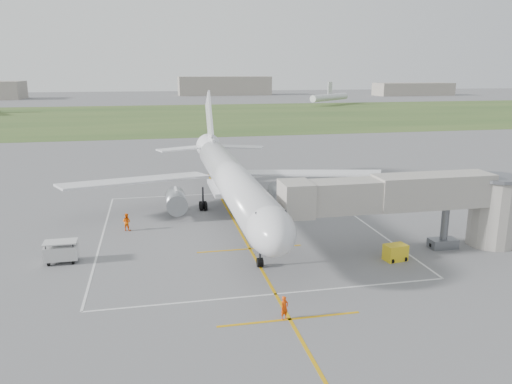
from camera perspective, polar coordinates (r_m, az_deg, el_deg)
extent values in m
plane|color=#5F5F62|center=(56.78, -2.66, -3.07)|extent=(700.00, 700.00, 0.00)
cube|color=#324F22|center=(184.59, -9.24, 8.53)|extent=(700.00, 120.00, 0.02)
cube|color=#C68F0B|center=(52.08, -1.77, -4.63)|extent=(0.25, 60.00, 0.01)
cube|color=#C68F0B|center=(34.99, 3.87, -14.31)|extent=(10.00, 0.25, 0.01)
cube|color=#C68F0B|center=(47.44, -0.71, -6.50)|extent=(10.00, 0.25, 0.01)
cube|color=silver|center=(68.23, -4.28, -0.19)|extent=(28.00, 0.20, 0.01)
cube|color=silver|center=(38.44, 2.24, -11.57)|extent=(28.00, 0.20, 0.01)
cube|color=silver|center=(52.60, -17.22, -5.08)|extent=(0.20, 32.00, 0.01)
cube|color=silver|center=(56.98, 12.07, -3.30)|extent=(0.20, 32.00, 0.01)
cylinder|color=silver|center=(55.64, -2.71, 1.37)|extent=(3.80, 36.00, 3.80)
ellipsoid|color=silver|center=(38.58, 1.58, -4.28)|extent=(3.80, 7.22, 3.80)
cube|color=black|center=(37.43, 1.91, -3.17)|extent=(2.40, 1.60, 0.99)
cone|color=silver|center=(75.54, -5.21, 4.95)|extent=(3.80, 6.00, 3.80)
cube|color=silver|center=(63.93, 5.76, 2.17)|extent=(17.93, 11.24, 1.23)
cube|color=silver|center=(61.05, -13.39, 1.31)|extent=(17.93, 11.24, 1.23)
cube|color=silver|center=(58.88, -3.16, 0.51)|extent=(4.20, 8.00, 0.50)
cube|color=silver|center=(75.70, -5.35, 8.24)|extent=(0.30, 7.89, 8.65)
cube|color=silver|center=(73.88, -5.10, 5.77)|extent=(0.35, 5.00, 1.20)
cube|color=silver|center=(75.81, -2.02, 5.18)|extent=(7.85, 5.03, 0.20)
cube|color=silver|center=(74.86, -8.39, 4.93)|extent=(7.85, 5.03, 0.20)
cylinder|color=gray|center=(59.87, 2.80, -0.29)|extent=(2.30, 4.20, 2.30)
cube|color=silver|center=(59.40, 2.88, 0.39)|extent=(0.25, 2.40, 1.20)
cylinder|color=gray|center=(58.07, -9.13, -0.90)|extent=(2.30, 4.20, 2.30)
cube|color=silver|center=(57.58, -9.15, -0.21)|extent=(0.25, 2.40, 1.20)
cylinder|color=black|center=(42.86, 0.46, -6.93)|extent=(0.18, 0.18, 2.60)
cylinder|color=black|center=(43.17, 0.31, -8.05)|extent=(0.28, 0.80, 0.80)
cylinder|color=black|center=(43.21, 0.60, -8.03)|extent=(0.28, 0.80, 0.80)
cylinder|color=black|center=(61.16, -0.67, -0.45)|extent=(0.22, 0.22, 2.80)
cylinder|color=black|center=(61.02, -0.86, -1.38)|extent=(0.32, 0.96, 0.96)
cylinder|color=black|center=(61.12, -0.35, -1.36)|extent=(0.32, 0.96, 0.96)
cylinder|color=black|center=(61.68, -0.99, -1.22)|extent=(0.32, 0.96, 0.96)
cylinder|color=black|center=(61.78, -0.48, -1.19)|extent=(0.32, 0.96, 0.96)
cylinder|color=black|center=(60.35, -6.08, -0.73)|extent=(0.22, 0.22, 2.80)
cylinder|color=black|center=(60.22, -6.29, -1.67)|extent=(0.32, 0.96, 0.96)
cylinder|color=black|center=(60.28, -5.76, -1.65)|extent=(0.32, 0.96, 0.96)
cylinder|color=black|center=(60.90, -6.36, -1.50)|extent=(0.32, 0.96, 0.96)
cylinder|color=black|center=(60.95, -5.83, -1.47)|extent=(0.32, 0.96, 0.96)
cube|color=#9D958D|center=(44.69, 9.94, -0.49)|extent=(11.09, 2.90, 2.80)
cube|color=#9D958D|center=(48.52, 19.56, 0.17)|extent=(11.09, 3.10, 3.00)
cube|color=#9D958D|center=(43.29, 4.59, -0.79)|extent=(2.60, 3.40, 3.00)
cylinder|color=slate|center=(50.25, 20.74, -3.74)|extent=(0.70, 0.70, 4.20)
cube|color=slate|center=(50.75, 20.58, -5.52)|extent=(2.60, 1.40, 0.90)
cylinder|color=#9D958D|center=(52.77, 25.43, -2.13)|extent=(4.40, 4.40, 6.40)
cylinder|color=slate|center=(52.02, 25.82, 1.47)|extent=(5.00, 5.00, 0.30)
cylinder|color=black|center=(50.26, 19.60, -5.74)|extent=(0.70, 0.30, 0.70)
cylinder|color=black|center=(51.31, 21.52, -5.51)|extent=(0.70, 0.30, 0.70)
cube|color=yellow|center=(46.18, 15.64, -6.67)|extent=(2.11, 1.54, 1.45)
cylinder|color=black|center=(45.58, 15.30, -7.61)|extent=(0.26, 0.45, 0.43)
cylinder|color=black|center=(46.36, 16.67, -7.34)|extent=(0.26, 0.45, 0.43)
cube|color=#BEBEBE|center=(47.13, -21.37, -6.42)|extent=(2.82, 1.73, 1.23)
cube|color=#BEBEBE|center=(46.83, -21.48, -5.33)|extent=(2.82, 1.73, 0.09)
cylinder|color=black|center=(46.63, -22.87, -6.49)|extent=(0.09, 0.09, 1.45)
cylinder|color=black|center=(46.27, -20.14, -6.39)|extent=(0.09, 0.09, 1.45)
cylinder|color=black|center=(47.87, -22.61, -5.94)|extent=(0.09, 0.09, 1.45)
cylinder|color=black|center=(47.52, -19.95, -5.84)|extent=(0.09, 0.09, 1.45)
cylinder|color=black|center=(46.98, -22.62, -7.55)|extent=(0.21, 0.45, 0.45)
cylinder|color=black|center=(46.66, -20.17, -7.47)|extent=(0.21, 0.45, 0.45)
cylinder|color=black|center=(48.11, -22.39, -7.03)|extent=(0.21, 0.45, 0.45)
cylinder|color=black|center=(47.80, -20.00, -6.94)|extent=(0.21, 0.45, 0.45)
imported|color=#DA3F06|center=(34.62, 3.27, -13.08)|extent=(0.72, 0.62, 1.67)
imported|color=#F56207|center=(54.17, -14.57, -3.32)|extent=(1.12, 1.03, 1.86)
cube|color=gray|center=(337.33, -3.64, 12.02)|extent=(60.00, 20.00, 12.00)
cube|color=gray|center=(347.53, 17.53, 11.15)|extent=(50.00, 18.00, 8.00)
cylinder|color=silver|center=(245.68, 8.42, 10.65)|extent=(26.06, 23.64, 3.20)
cube|color=silver|center=(245.48, 8.46, 11.70)|extent=(3.19, 2.88, 5.50)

